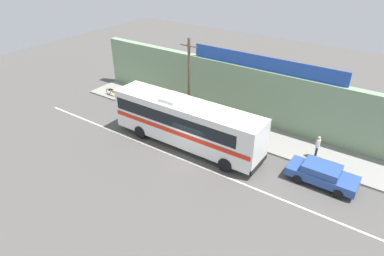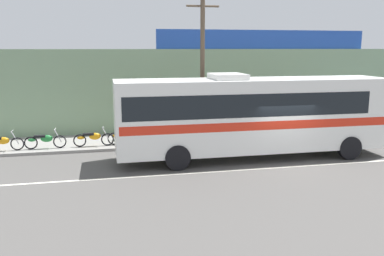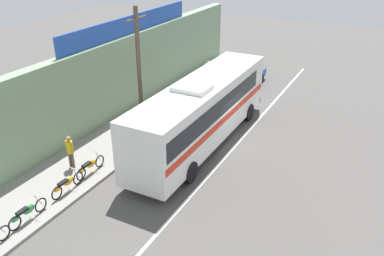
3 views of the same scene
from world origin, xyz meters
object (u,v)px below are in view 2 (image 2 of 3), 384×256
(motorcycle_red, at_px, (93,138))
(pedestrian_near_shop, at_px, (125,121))
(motorcycle_black, at_px, (45,140))
(motorcycle_green, at_px, (127,136))
(intercity_bus, at_px, (251,112))
(motorcycle_blue, at_px, (1,142))
(utility_pole, at_px, (202,68))
(pedestrian_far_right, at_px, (372,113))

(motorcycle_red, xyz_separation_m, pedestrian_near_shop, (1.63, 1.23, 0.58))
(motorcycle_black, bearing_deg, motorcycle_green, 1.61)
(intercity_bus, relative_size, motorcycle_blue, 6.16)
(motorcycle_green, distance_m, pedestrian_near_shop, 1.27)
(utility_pole, relative_size, motorcycle_blue, 3.70)
(motorcycle_black, xyz_separation_m, pedestrian_far_right, (18.00, 0.68, 0.58))
(motorcycle_green, height_order, pedestrian_near_shop, pedestrian_near_shop)
(utility_pole, bearing_deg, pedestrian_far_right, 5.91)
(intercity_bus, relative_size, utility_pole, 1.66)
(utility_pole, distance_m, motorcycle_green, 5.04)
(pedestrian_near_shop, bearing_deg, pedestrian_far_right, -2.30)
(motorcycle_red, height_order, motorcycle_blue, same)
(motorcycle_red, bearing_deg, intercity_bus, -24.47)
(motorcycle_red, xyz_separation_m, pedestrian_far_right, (15.76, 0.66, 0.58))
(pedestrian_near_shop, xyz_separation_m, pedestrian_far_right, (14.13, -0.57, 0.00))
(motorcycle_blue, distance_m, pedestrian_far_right, 19.94)
(intercity_bus, relative_size, motorcycle_red, 6.25)
(motorcycle_red, relative_size, motorcycle_blue, 0.99)
(pedestrian_near_shop, bearing_deg, motorcycle_red, -143.05)
(intercity_bus, height_order, pedestrian_near_shop, intercity_bus)
(pedestrian_far_right, bearing_deg, pedestrian_near_shop, 177.70)
(motorcycle_blue, relative_size, motorcycle_green, 1.01)
(utility_pole, height_order, motorcycle_green, utility_pole)
(motorcycle_green, bearing_deg, intercity_bus, -31.49)
(motorcycle_blue, height_order, pedestrian_near_shop, pedestrian_near_shop)
(intercity_bus, distance_m, motorcycle_blue, 11.62)
(intercity_bus, height_order, motorcycle_blue, intercity_bus)
(intercity_bus, height_order, utility_pole, utility_pole)
(motorcycle_black, height_order, motorcycle_blue, same)
(intercity_bus, xyz_separation_m, motorcycle_green, (-5.31, 3.25, -1.50))
(intercity_bus, height_order, motorcycle_red, intercity_bus)
(intercity_bus, distance_m, motorcycle_red, 7.78)
(motorcycle_blue, xyz_separation_m, pedestrian_near_shop, (5.79, 1.31, 0.58))
(pedestrian_near_shop, bearing_deg, utility_pole, -23.65)
(utility_pole, xyz_separation_m, pedestrian_near_shop, (-3.75, 1.64, -2.77))
(motorcycle_green, relative_size, pedestrian_far_right, 1.13)
(motorcycle_black, relative_size, pedestrian_far_right, 1.12)
(motorcycle_black, height_order, motorcycle_green, same)
(utility_pole, bearing_deg, motorcycle_blue, 178.04)
(motorcycle_blue, bearing_deg, motorcycle_black, 2.13)
(motorcycle_red, xyz_separation_m, motorcycle_green, (1.64, 0.09, 0.00))
(intercity_bus, relative_size, pedestrian_far_right, 7.04)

